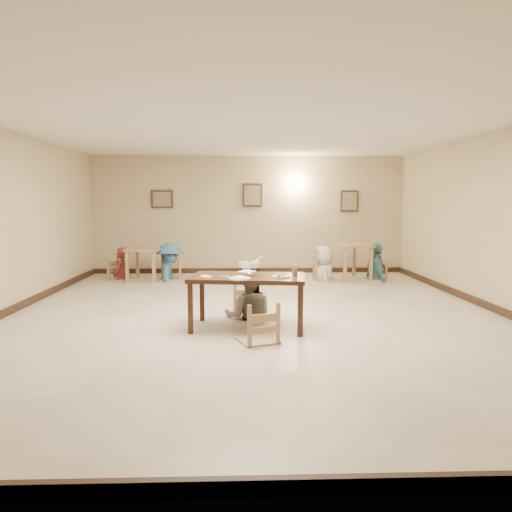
{
  "coord_description": "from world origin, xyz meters",
  "views": [
    {
      "loc": [
        -0.25,
        -7.85,
        1.79
      ],
      "look_at": [
        0.02,
        -0.03,
        0.96
      ],
      "focal_mm": 35.0,
      "sensor_mm": 36.0,
      "label": 1
    }
  ],
  "objects_px": {
    "curry_warmer": "(249,265)",
    "bg_diner_b": "(170,243)",
    "chair_near": "(258,304)",
    "bg_table_right": "(350,250)",
    "bg_table_left": "(145,254)",
    "bg_chair_ll": "(121,258)",
    "bg_diner_c": "(324,246)",
    "bg_chair_lr": "(170,258)",
    "main_table": "(248,281)",
    "drink_glass": "(295,270)",
    "bg_diner_a": "(121,247)",
    "bg_chair_rr": "(376,261)",
    "main_diner": "(249,266)",
    "bg_chair_rl": "(324,258)",
    "bg_diner_d": "(377,243)",
    "chair_far": "(249,287)"
  },
  "relations": [
    {
      "from": "main_table",
      "to": "chair_near",
      "type": "relative_size",
      "value": 1.72
    },
    {
      "from": "bg_table_left",
      "to": "bg_table_right",
      "type": "relative_size",
      "value": 0.82
    },
    {
      "from": "bg_diner_b",
      "to": "bg_diner_c",
      "type": "relative_size",
      "value": 1.1
    },
    {
      "from": "bg_table_right",
      "to": "main_table",
      "type": "bearing_deg",
      "value": -118.66
    },
    {
      "from": "bg_chair_lr",
      "to": "bg_chair_rr",
      "type": "bearing_deg",
      "value": 79.01
    },
    {
      "from": "bg_chair_lr",
      "to": "chair_far",
      "type": "bearing_deg",
      "value": 15.04
    },
    {
      "from": "bg_table_right",
      "to": "chair_near",
      "type": "bearing_deg",
      "value": -114.25
    },
    {
      "from": "bg_diner_b",
      "to": "bg_table_right",
      "type": "bearing_deg",
      "value": -97.14
    },
    {
      "from": "chair_near",
      "to": "drink_glass",
      "type": "distance_m",
      "value": 0.98
    },
    {
      "from": "bg_chair_rr",
      "to": "bg_diner_c",
      "type": "bearing_deg",
      "value": -92.02
    },
    {
      "from": "drink_glass",
      "to": "bg_chair_ll",
      "type": "bearing_deg",
      "value": 127.41
    },
    {
      "from": "bg_table_left",
      "to": "bg_chair_rr",
      "type": "xyz_separation_m",
      "value": [
        5.43,
        -0.11,
        -0.18
      ]
    },
    {
      "from": "bg_diner_c",
      "to": "bg_diner_b",
      "type": "bearing_deg",
      "value": -91.23
    },
    {
      "from": "main_table",
      "to": "chair_far",
      "type": "xyz_separation_m",
      "value": [
        0.03,
        0.75,
        -0.21
      ]
    },
    {
      "from": "drink_glass",
      "to": "main_table",
      "type": "bearing_deg",
      "value": -179.56
    },
    {
      "from": "bg_diner_c",
      "to": "main_table",
      "type": "bearing_deg",
      "value": -21.88
    },
    {
      "from": "bg_table_right",
      "to": "bg_chair_lr",
      "type": "bearing_deg",
      "value": 178.99
    },
    {
      "from": "main_diner",
      "to": "bg_chair_lr",
      "type": "bearing_deg",
      "value": -61.48
    },
    {
      "from": "drink_glass",
      "to": "bg_chair_rl",
      "type": "relative_size",
      "value": 0.16
    },
    {
      "from": "curry_warmer",
      "to": "bg_chair_rl",
      "type": "distance_m",
      "value": 4.91
    },
    {
      "from": "bg_chair_rr",
      "to": "bg_diner_b",
      "type": "bearing_deg",
      "value": -93.18
    },
    {
      "from": "bg_diner_a",
      "to": "main_diner",
      "type": "bearing_deg",
      "value": 48.56
    },
    {
      "from": "bg_chair_ll",
      "to": "bg_diner_d",
      "type": "xyz_separation_m",
      "value": [
        6.0,
        -0.16,
        0.34
      ]
    },
    {
      "from": "chair_near",
      "to": "bg_table_right",
      "type": "distance_m",
      "value": 5.8
    },
    {
      "from": "main_table",
      "to": "bg_chair_lr",
      "type": "height_order",
      "value": "bg_chair_lr"
    },
    {
      "from": "bg_table_left",
      "to": "bg_chair_ll",
      "type": "relative_size",
      "value": 0.83
    },
    {
      "from": "main_table",
      "to": "bg_diner_c",
      "type": "height_order",
      "value": "bg_diner_c"
    },
    {
      "from": "chair_near",
      "to": "bg_chair_rr",
      "type": "height_order",
      "value": "chair_near"
    },
    {
      "from": "bg_chair_rl",
      "to": "bg_chair_rr",
      "type": "bearing_deg",
      "value": -88.04
    },
    {
      "from": "drink_glass",
      "to": "bg_chair_rr",
      "type": "distance_m",
      "value": 5.13
    },
    {
      "from": "main_table",
      "to": "bg_table_right",
      "type": "bearing_deg",
      "value": 68.8
    },
    {
      "from": "bg_chair_rr",
      "to": "bg_table_left",
      "type": "bearing_deg",
      "value": -92.79
    },
    {
      "from": "chair_near",
      "to": "main_diner",
      "type": "height_order",
      "value": "main_diner"
    },
    {
      "from": "drink_glass",
      "to": "chair_far",
      "type": "bearing_deg",
      "value": 130.87
    },
    {
      "from": "drink_glass",
      "to": "bg_diner_a",
      "type": "relative_size",
      "value": 0.1
    },
    {
      "from": "curry_warmer",
      "to": "bg_diner_b",
      "type": "relative_size",
      "value": 0.19
    },
    {
      "from": "bg_table_left",
      "to": "bg_table_right",
      "type": "distance_m",
      "value": 4.81
    },
    {
      "from": "main_diner",
      "to": "bg_diner_d",
      "type": "distance_m",
      "value": 4.91
    },
    {
      "from": "chair_far",
      "to": "bg_table_left",
      "type": "distance_m",
      "value": 4.52
    },
    {
      "from": "bg_chair_ll",
      "to": "bg_chair_lr",
      "type": "relative_size",
      "value": 1.02
    },
    {
      "from": "chair_far",
      "to": "main_diner",
      "type": "height_order",
      "value": "main_diner"
    },
    {
      "from": "curry_warmer",
      "to": "bg_chair_rr",
      "type": "bearing_deg",
      "value": 55.64
    },
    {
      "from": "bg_diner_c",
      "to": "bg_chair_lr",
      "type": "bearing_deg",
      "value": -91.23
    },
    {
      "from": "bg_chair_ll",
      "to": "bg_diner_a",
      "type": "xyz_separation_m",
      "value": [
        0.0,
        -0.0,
        0.25
      ]
    },
    {
      "from": "main_diner",
      "to": "bg_diner_a",
      "type": "relative_size",
      "value": 1.05
    },
    {
      "from": "chair_near",
      "to": "bg_table_right",
      "type": "height_order",
      "value": "chair_near"
    },
    {
      "from": "chair_near",
      "to": "bg_chair_rl",
      "type": "bearing_deg",
      "value": -128.57
    },
    {
      "from": "chair_near",
      "to": "bg_table_left",
      "type": "relative_size",
      "value": 1.15
    },
    {
      "from": "bg_diner_c",
      "to": "bg_chair_ll",
      "type": "bearing_deg",
      "value": -91.19
    },
    {
      "from": "curry_warmer",
      "to": "drink_glass",
      "type": "bearing_deg",
      "value": 1.8
    }
  ]
}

